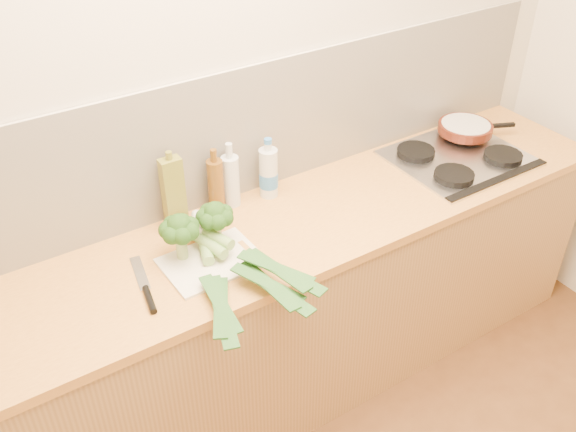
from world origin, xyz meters
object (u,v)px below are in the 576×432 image
at_px(chopping_board, 212,261).
at_px(chefs_knife, 147,293).
at_px(gas_hob, 460,157).
at_px(skillet, 466,128).

bearing_deg(chopping_board, chefs_knife, -174.45).
xyz_separation_m(gas_hob, chefs_knife, (-1.53, -0.08, -0.01)).
relative_size(chopping_board, chefs_knife, 1.07).
relative_size(gas_hob, skillet, 1.64).
distance_m(gas_hob, chefs_knife, 1.53).
xyz_separation_m(gas_hob, skillet, (0.16, 0.12, 0.05)).
distance_m(chopping_board, chefs_knife, 0.26).
height_order(gas_hob, chopping_board, gas_hob).
distance_m(gas_hob, skillet, 0.20).
distance_m(gas_hob, chopping_board, 1.27).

